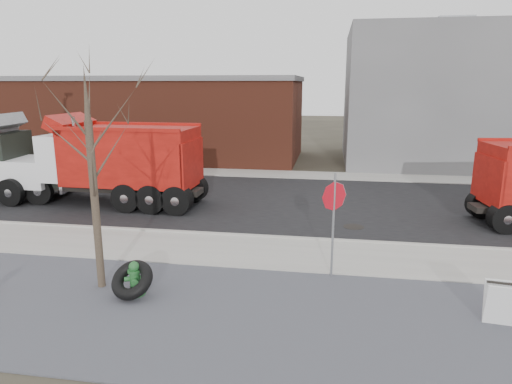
% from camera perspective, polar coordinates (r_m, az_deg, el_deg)
% --- Properties ---
extents(ground, '(120.00, 120.00, 0.00)m').
position_cam_1_polar(ground, '(13.12, -0.62, -8.00)').
color(ground, '#383328').
rests_on(ground, ground).
extents(gravel_verge, '(60.00, 5.00, 0.03)m').
position_cam_1_polar(gravel_verge, '(10.00, -4.21, -15.12)').
color(gravel_verge, slate).
rests_on(gravel_verge, ground).
extents(sidewalk, '(60.00, 2.50, 0.06)m').
position_cam_1_polar(sidewalk, '(13.34, -0.43, -7.50)').
color(sidewalk, '#9E9B93').
rests_on(sidewalk, ground).
extents(curb, '(60.00, 0.15, 0.11)m').
position_cam_1_polar(curb, '(14.54, 0.45, -5.61)').
color(curb, '#9E9B93').
rests_on(curb, ground).
extents(road, '(60.00, 9.40, 0.02)m').
position_cam_1_polar(road, '(19.06, 2.66, -1.15)').
color(road, black).
rests_on(road, ground).
extents(far_sidewalk, '(60.00, 2.00, 0.06)m').
position_cam_1_polar(far_sidewalk, '(24.59, 4.23, 2.18)').
color(far_sidewalk, '#9E9B93').
rests_on(far_sidewalk, ground).
extents(building_grey, '(12.00, 10.00, 8.00)m').
position_cam_1_polar(building_grey, '(30.82, 22.68, 10.90)').
color(building_grey, gray).
rests_on(building_grey, ground).
extents(building_brick, '(20.20, 8.20, 5.30)m').
position_cam_1_polar(building_brick, '(31.53, -13.45, 9.13)').
color(building_brick, maroon).
rests_on(building_brick, ground).
extents(bare_tree, '(3.20, 3.20, 5.20)m').
position_cam_1_polar(bare_tree, '(10.93, -19.96, 4.77)').
color(bare_tree, '#382D23').
rests_on(bare_tree, ground).
extents(fire_hydrant, '(0.47, 0.47, 0.84)m').
position_cam_1_polar(fire_hydrant, '(11.03, -14.90, -10.59)').
color(fire_hydrant, '#2C743E').
rests_on(fire_hydrant, ground).
extents(truck_tire, '(1.16, 1.11, 0.85)m').
position_cam_1_polar(truck_tire, '(10.93, -15.22, -10.54)').
color(truck_tire, black).
rests_on(truck_tire, ground).
extents(stop_sign, '(0.59, 0.49, 2.70)m').
position_cam_1_polar(stop_sign, '(11.32, 9.71, -1.87)').
color(stop_sign, gray).
rests_on(stop_sign, ground).
extents(sandwich_board, '(0.70, 0.49, 0.91)m').
position_cam_1_polar(sandwich_board, '(10.63, 28.41, -12.17)').
color(sandwich_board, white).
rests_on(sandwich_board, ground).
extents(dump_truck_red_b, '(8.47, 2.64, 3.57)m').
position_cam_1_polar(dump_truck_red_b, '(19.21, -18.20, 3.82)').
color(dump_truck_red_b, black).
rests_on(dump_truck_red_b, ground).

